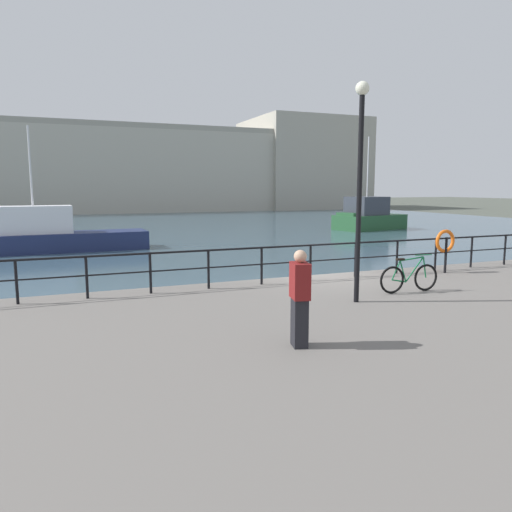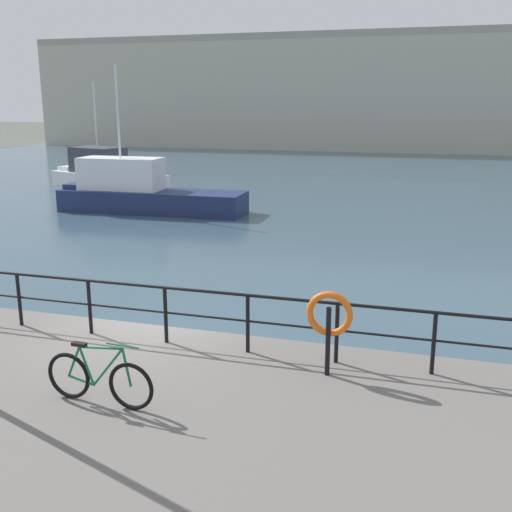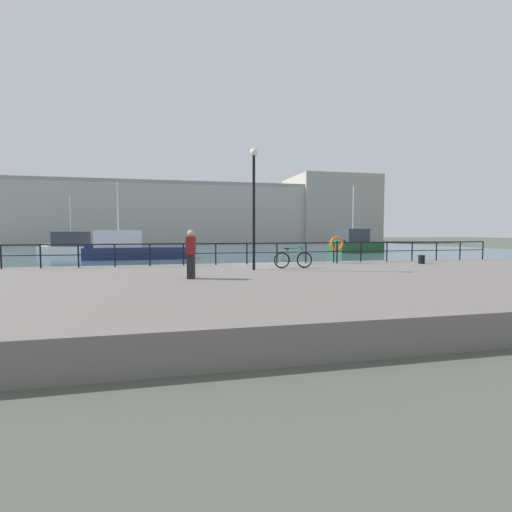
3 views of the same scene
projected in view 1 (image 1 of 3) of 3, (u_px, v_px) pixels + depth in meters
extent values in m
plane|color=#4C5147|center=(319.00, 298.00, 15.48)|extent=(240.00, 240.00, 0.00)
cube|color=#385160|center=(150.00, 227.00, 43.17)|extent=(80.00, 60.00, 0.01)
cube|color=slate|center=(484.00, 349.00, 9.47)|extent=(56.00, 13.00, 0.76)
cube|color=#B2AD9E|center=(112.00, 172.00, 69.52)|extent=(77.97, 15.20, 11.08)
cube|color=#A49F91|center=(302.00, 165.00, 80.66)|extent=(17.10, 16.72, 14.28)
cube|color=gray|center=(117.00, 124.00, 61.99)|extent=(77.97, 0.60, 0.70)
cube|color=navy|center=(66.00, 242.00, 26.72)|extent=(8.81, 2.54, 1.02)
cube|color=silver|center=(34.00, 220.00, 25.92)|extent=(3.91, 1.73, 1.48)
cylinder|color=silver|center=(30.00, 166.00, 25.52)|extent=(0.10, 0.10, 4.17)
cube|color=#23512D|center=(370.00, 222.00, 40.29)|extent=(6.50, 3.98, 1.21)
cube|color=#333842|center=(367.00, 206.00, 39.86)|extent=(3.43, 2.92, 1.49)
cube|color=#23512D|center=(348.00, 214.00, 38.77)|extent=(1.11, 2.06, 0.24)
cylinder|color=silver|center=(368.00, 167.00, 39.41)|extent=(0.10, 0.10, 4.81)
cylinder|color=black|center=(16.00, 282.00, 11.42)|extent=(0.07, 0.07, 1.05)
cylinder|color=black|center=(87.00, 278.00, 12.00)|extent=(0.07, 0.07, 1.05)
cylinder|color=black|center=(150.00, 273.00, 12.58)|extent=(0.07, 0.07, 1.05)
cylinder|color=black|center=(208.00, 270.00, 13.17)|extent=(0.07, 0.07, 1.05)
cylinder|color=black|center=(262.00, 266.00, 13.75)|extent=(0.07, 0.07, 1.05)
cylinder|color=black|center=(310.00, 263.00, 14.34)|extent=(0.07, 0.07, 1.05)
cylinder|color=black|center=(355.00, 260.00, 14.92)|extent=(0.07, 0.07, 1.05)
cylinder|color=black|center=(397.00, 257.00, 15.50)|extent=(0.07, 0.07, 1.05)
cylinder|color=black|center=(436.00, 255.00, 16.09)|extent=(0.07, 0.07, 1.05)
cylinder|color=black|center=(471.00, 252.00, 16.67)|extent=(0.07, 0.07, 1.05)
cylinder|color=black|center=(505.00, 250.00, 17.26)|extent=(0.07, 0.07, 1.05)
cylinder|color=black|center=(356.00, 243.00, 14.85)|extent=(25.02, 0.06, 0.06)
cylinder|color=black|center=(355.00, 258.00, 14.91)|extent=(25.02, 0.04, 0.04)
torus|color=black|center=(426.00, 277.00, 12.92)|extent=(0.72, 0.10, 0.72)
torus|color=black|center=(392.00, 280.00, 12.58)|extent=(0.72, 0.10, 0.72)
cylinder|color=#146638|center=(415.00, 269.00, 12.76)|extent=(0.55, 0.06, 0.66)
cylinder|color=#146638|center=(403.00, 271.00, 12.65)|extent=(0.24, 0.05, 0.58)
cylinder|color=#146638|center=(412.00, 259.00, 12.69)|extent=(0.72, 0.07, 0.11)
cylinder|color=#146638|center=(399.00, 281.00, 12.65)|extent=(0.43, 0.06, 0.12)
cylinder|color=#146638|center=(396.00, 270.00, 12.58)|extent=(0.26, 0.05, 0.51)
cylinder|color=#146638|center=(425.00, 267.00, 12.86)|extent=(0.14, 0.04, 0.57)
cube|color=black|center=(400.00, 259.00, 12.57)|extent=(0.22, 0.10, 0.05)
cylinder|color=#146638|center=(424.00, 255.00, 12.80)|extent=(0.52, 0.05, 0.02)
cylinder|color=black|center=(446.00, 255.00, 15.58)|extent=(0.08, 0.08, 1.15)
torus|color=orange|center=(445.00, 241.00, 15.58)|extent=(0.75, 0.11, 0.75)
cylinder|color=black|center=(359.00, 201.00, 11.37)|extent=(0.12, 0.12, 4.82)
sphere|color=silver|center=(362.00, 88.00, 11.01)|extent=(0.32, 0.32, 0.32)
cube|color=black|center=(299.00, 322.00, 8.40)|extent=(0.31, 0.38, 0.85)
cube|color=maroon|center=(300.00, 281.00, 8.30)|extent=(0.37, 0.49, 0.62)
sphere|color=tan|center=(300.00, 256.00, 8.24)|extent=(0.22, 0.22, 0.22)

